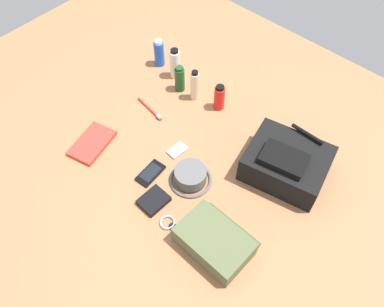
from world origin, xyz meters
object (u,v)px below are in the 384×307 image
at_px(wristwatch, 168,223).
at_px(bucket_hat, 190,176).
at_px(toothpaste_tube, 175,64).
at_px(shampoo_bottle, 180,79).
at_px(backpack, 286,163).
at_px(sunscreen_spray, 219,97).
at_px(toiletry_pouch, 215,241).
at_px(lotion_bottle, 195,85).
at_px(toothbrush, 151,110).
at_px(wallet, 154,201).
at_px(cell_phone, 151,173).
at_px(paperback_novel, 92,143).
at_px(media_player, 177,150).
at_px(deodorant_spray, 159,53).

bearing_deg(wristwatch, bucket_hat, 108.49).
height_order(toothpaste_tube, shampoo_bottle, toothpaste_tube).
height_order(backpack, sunscreen_spray, backpack).
height_order(toiletry_pouch, bucket_hat, toiletry_pouch).
xyz_separation_m(lotion_bottle, wristwatch, (0.37, -0.56, -0.07)).
distance_m(shampoo_bottle, lotion_bottle, 0.09).
bearing_deg(toothbrush, backpack, 11.10).
distance_m(backpack, toothpaste_tube, 0.74).
bearing_deg(lotion_bottle, sunscreen_spray, 13.05).
height_order(lotion_bottle, wallet, lotion_bottle).
bearing_deg(cell_phone, sunscreen_spray, 93.64).
distance_m(paperback_novel, media_player, 0.37).
bearing_deg(shampoo_bottle, toothpaste_tube, 146.66).
distance_m(shampoo_bottle, cell_phone, 0.51).
bearing_deg(wristwatch, toothpaste_tube, 131.47).
distance_m(deodorant_spray, toothbrush, 0.33).
bearing_deg(media_player, sunscreen_spray, 95.69).
relative_size(bucket_hat, shampoo_bottle, 1.27).
xyz_separation_m(toiletry_pouch, paperback_novel, (-0.70, 0.00, -0.03)).
bearing_deg(wallet, deodorant_spray, 135.16).
height_order(deodorant_spray, lotion_bottle, lotion_bottle).
distance_m(bucket_hat, media_player, 0.16).
distance_m(sunscreen_spray, wristwatch, 0.64).
height_order(paperback_novel, wristwatch, paperback_novel).
height_order(paperback_novel, wallet, wallet).
relative_size(deodorant_spray, paperback_novel, 0.65).
bearing_deg(wristwatch, media_player, 127.49).
bearing_deg(shampoo_bottle, bucket_hat, -42.28).
distance_m(deodorant_spray, shampoo_bottle, 0.21).
bearing_deg(toothpaste_tube, wallet, -53.37).
relative_size(deodorant_spray, wristwatch, 2.07).
bearing_deg(toothbrush, paperback_novel, -98.83).
relative_size(deodorant_spray, wallet, 1.33).
relative_size(shampoo_bottle, wallet, 1.26).
bearing_deg(bucket_hat, sunscreen_spray, 114.10).
distance_m(backpack, media_player, 0.46).
bearing_deg(paperback_novel, toothpaste_tube, 92.98).
distance_m(wristwatch, wallet, 0.11).
relative_size(deodorant_spray, cell_phone, 1.12).
bearing_deg(shampoo_bottle, cell_phone, -60.90).
bearing_deg(bucket_hat, toiletry_pouch, -30.72).
xyz_separation_m(backpack, wristwatch, (-0.19, -0.49, -0.06)).
height_order(toiletry_pouch, deodorant_spray, deodorant_spray).
relative_size(backpack, wristwatch, 5.13).
bearing_deg(toothbrush, toothpaste_tube, 107.23).
bearing_deg(paperback_novel, toiletry_pouch, -0.04).
bearing_deg(media_player, deodorant_spray, 142.37).
xyz_separation_m(toothpaste_tube, media_player, (0.33, -0.33, -0.07)).
distance_m(lotion_bottle, toothbrush, 0.23).
xyz_separation_m(sunscreen_spray, cell_phone, (0.03, -0.48, -0.06)).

